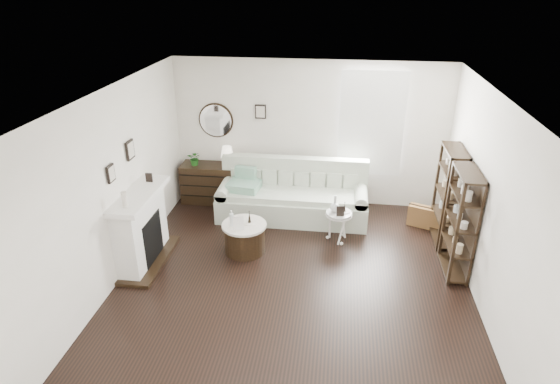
# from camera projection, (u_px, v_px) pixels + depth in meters

# --- Properties ---
(room) EXTENTS (5.50, 5.50, 5.50)m
(room) POSITION_uv_depth(u_px,v_px,m) (350.00, 124.00, 8.36)
(room) COLOR black
(room) RESTS_ON ground
(fireplace) EXTENTS (0.50, 1.40, 1.84)m
(fireplace) POSITION_uv_depth(u_px,v_px,m) (142.00, 230.00, 7.02)
(fireplace) COLOR white
(fireplace) RESTS_ON ground
(shelf_unit_far) EXTENTS (0.30, 0.80, 1.60)m
(shelf_unit_far) POSITION_uv_depth(u_px,v_px,m) (448.00, 196.00, 7.48)
(shelf_unit_far) COLOR black
(shelf_unit_far) RESTS_ON ground
(shelf_unit_near) EXTENTS (0.30, 0.80, 1.60)m
(shelf_unit_near) POSITION_uv_depth(u_px,v_px,m) (460.00, 223.00, 6.67)
(shelf_unit_near) COLOR black
(shelf_unit_near) RESTS_ON ground
(sofa) EXTENTS (2.65, 0.92, 1.03)m
(sofa) POSITION_uv_depth(u_px,v_px,m) (293.00, 198.00, 8.45)
(sofa) COLOR beige
(sofa) RESTS_ON ground
(quilt) EXTENTS (0.60, 0.52, 0.14)m
(quilt) POSITION_uv_depth(u_px,v_px,m) (244.00, 186.00, 8.33)
(quilt) COLOR #248760
(quilt) RESTS_ON sofa
(suitcase) EXTENTS (0.59, 0.38, 0.37)m
(suitcase) POSITION_uv_depth(u_px,v_px,m) (424.00, 217.00, 8.14)
(suitcase) COLOR brown
(suitcase) RESTS_ON ground
(dresser) EXTENTS (1.13, 0.49, 0.76)m
(dresser) POSITION_uv_depth(u_px,v_px,m) (212.00, 183.00, 8.98)
(dresser) COLOR black
(dresser) RESTS_ON ground
(table_lamp) EXTENTS (0.31, 0.31, 0.38)m
(table_lamp) POSITION_uv_depth(u_px,v_px,m) (227.00, 156.00, 8.70)
(table_lamp) COLOR #F3E6CC
(table_lamp) RESTS_ON dresser
(potted_plant) EXTENTS (0.25, 0.22, 0.28)m
(potted_plant) POSITION_uv_depth(u_px,v_px,m) (195.00, 158.00, 8.75)
(potted_plant) COLOR #1D5A19
(potted_plant) RESTS_ON dresser
(drum_table) EXTENTS (0.70, 0.70, 0.49)m
(drum_table) POSITION_uv_depth(u_px,v_px,m) (245.00, 237.00, 7.39)
(drum_table) COLOR black
(drum_table) RESTS_ON ground
(pedestal_table) EXTENTS (0.43, 0.43, 0.52)m
(pedestal_table) POSITION_uv_depth(u_px,v_px,m) (339.00, 215.00, 7.60)
(pedestal_table) COLOR white
(pedestal_table) RESTS_ON ground
(eiffel_drum) EXTENTS (0.14, 0.14, 0.19)m
(eiffel_drum) POSITION_uv_depth(u_px,v_px,m) (249.00, 218.00, 7.28)
(eiffel_drum) COLOR black
(eiffel_drum) RESTS_ON drum_table
(bottle_drum) EXTENTS (0.06, 0.06, 0.27)m
(bottle_drum) POSITION_uv_depth(u_px,v_px,m) (232.00, 218.00, 7.19)
(bottle_drum) COLOR silver
(bottle_drum) RESTS_ON drum_table
(card_frame_drum) EXTENTS (0.17, 0.11, 0.22)m
(card_frame_drum) POSITION_uv_depth(u_px,v_px,m) (238.00, 223.00, 7.09)
(card_frame_drum) COLOR white
(card_frame_drum) RESTS_ON drum_table
(eiffel_ped) EXTENTS (0.10, 0.10, 0.16)m
(eiffel_ped) POSITION_uv_depth(u_px,v_px,m) (345.00, 208.00, 7.56)
(eiffel_ped) COLOR black
(eiffel_ped) RESTS_ON pedestal_table
(flask_ped) EXTENTS (0.15, 0.15, 0.29)m
(flask_ped) POSITION_uv_depth(u_px,v_px,m) (335.00, 204.00, 7.54)
(flask_ped) COLOR silver
(flask_ped) RESTS_ON pedestal_table
(card_frame_ped) EXTENTS (0.13, 0.07, 0.16)m
(card_frame_ped) POSITION_uv_depth(u_px,v_px,m) (340.00, 211.00, 7.44)
(card_frame_ped) COLOR black
(card_frame_ped) RESTS_ON pedestal_table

